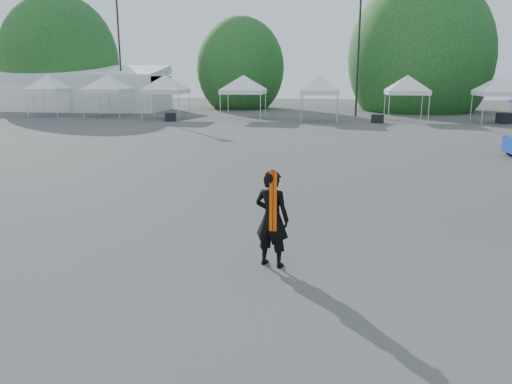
# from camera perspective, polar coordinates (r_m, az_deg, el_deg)

# --- Properties ---
(ground) EXTENTS (120.00, 120.00, 0.00)m
(ground) POSITION_cam_1_polar(r_m,az_deg,el_deg) (10.93, 4.30, -5.19)
(ground) COLOR #474442
(ground) RESTS_ON ground
(marquee) EXTENTS (15.00, 6.25, 4.23)m
(marquee) POSITION_cam_1_polar(r_m,az_deg,el_deg) (50.70, -18.87, 11.04)
(marquee) COLOR white
(marquee) RESTS_ON ground
(light_pole_west) EXTENTS (0.60, 0.25, 10.30)m
(light_pole_west) POSITION_cam_1_polar(r_m,az_deg,el_deg) (48.15, -15.35, 15.72)
(light_pole_west) COLOR black
(light_pole_west) RESTS_ON ground
(light_pole_east) EXTENTS (0.60, 0.25, 9.80)m
(light_pole_east) POSITION_cam_1_polar(r_m,az_deg,el_deg) (42.45, 11.65, 15.94)
(light_pole_east) COLOR black
(light_pole_east) RESTS_ON ground
(tree_far_w) EXTENTS (4.80, 4.80, 7.30)m
(tree_far_w) POSITION_cam_1_polar(r_m,az_deg,el_deg) (55.20, -21.47, 13.65)
(tree_far_w) COLOR #382314
(tree_far_w) RESTS_ON ground
(tree_mid_w) EXTENTS (4.16, 4.16, 6.33)m
(tree_mid_w) POSITION_cam_1_polar(r_m,az_deg,el_deg) (51.07, -1.77, 13.95)
(tree_mid_w) COLOR #382314
(tree_mid_w) RESTS_ON ground
(tree_mid_e) EXTENTS (5.12, 5.12, 7.79)m
(tree_mid_e) POSITION_cam_1_polar(r_m,az_deg,el_deg) (50.06, 18.22, 14.36)
(tree_mid_e) COLOR #382314
(tree_mid_e) RESTS_ON ground
(tent_a) EXTENTS (3.90, 3.90, 3.88)m
(tent_a) POSITION_cam_1_polar(r_m,az_deg,el_deg) (45.16, -22.70, 11.91)
(tent_a) COLOR silver
(tent_a) RESTS_ON ground
(tent_b) EXTENTS (4.49, 4.49, 3.88)m
(tent_b) POSITION_cam_1_polar(r_m,az_deg,el_deg) (43.01, -16.62, 12.35)
(tent_b) COLOR silver
(tent_b) RESTS_ON ground
(tent_c) EXTENTS (4.40, 4.40, 3.88)m
(tent_c) POSITION_cam_1_polar(r_m,az_deg,el_deg) (39.82, -10.37, 12.63)
(tent_c) COLOR silver
(tent_c) RESTS_ON ground
(tent_d) EXTENTS (4.56, 4.56, 3.88)m
(tent_d) POSITION_cam_1_polar(r_m,az_deg,el_deg) (38.84, -1.45, 12.83)
(tent_d) COLOR silver
(tent_d) RESTS_ON ground
(tent_e) EXTENTS (3.96, 3.96, 3.88)m
(tent_e) POSITION_cam_1_polar(r_m,az_deg,el_deg) (37.46, 7.35, 12.70)
(tent_e) COLOR silver
(tent_e) RESTS_ON ground
(tent_f) EXTENTS (4.21, 4.21, 3.88)m
(tent_f) POSITION_cam_1_polar(r_m,az_deg,el_deg) (39.00, 16.95, 12.27)
(tent_f) COLOR silver
(tent_f) RESTS_ON ground
(tent_g) EXTENTS (4.28, 4.28, 3.88)m
(tent_g) POSITION_cam_1_polar(r_m,az_deg,el_deg) (39.39, 26.22, 11.49)
(tent_g) COLOR silver
(tent_g) RESTS_ON ground
(man) EXTENTS (0.77, 0.63, 1.81)m
(man) POSITION_cam_1_polar(r_m,az_deg,el_deg) (9.10, 1.83, -3.03)
(man) COLOR black
(man) RESTS_ON ground
(crate_west) EXTENTS (0.90, 0.77, 0.60)m
(crate_west) POSITION_cam_1_polar(r_m,az_deg,el_deg) (37.78, -9.76, 8.44)
(crate_west) COLOR black
(crate_west) RESTS_ON ground
(crate_mid) EXTENTS (0.93, 0.83, 0.60)m
(crate_mid) POSITION_cam_1_polar(r_m,az_deg,el_deg) (36.96, 13.71, 8.14)
(crate_mid) COLOR black
(crate_mid) RESTS_ON ground
(crate_east) EXTENTS (1.15, 1.04, 0.73)m
(crate_east) POSITION_cam_1_polar(r_m,az_deg,el_deg) (39.71, 26.54, 7.55)
(crate_east) COLOR black
(crate_east) RESTS_ON ground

